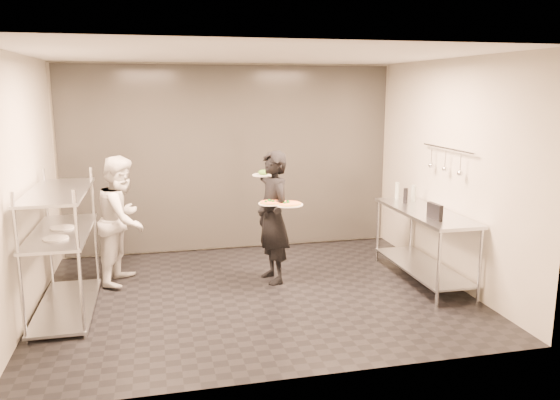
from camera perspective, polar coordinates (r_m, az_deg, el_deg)
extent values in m
cube|color=black|center=(6.68, -2.51, -9.77)|extent=(5.00, 4.00, 0.00)
cube|color=silver|center=(6.24, -2.74, 14.95)|extent=(5.00, 4.00, 0.00)
cube|color=#B8B4A5|center=(8.27, -5.17, 4.35)|extent=(5.00, 0.00, 2.80)
cube|color=#B8B4A5|center=(4.40, 2.16, -1.99)|extent=(5.00, 0.00, 2.80)
cube|color=#B8B4A5|center=(6.36, -25.36, 1.12)|extent=(0.00, 4.00, 2.80)
cube|color=#B8B4A5|center=(7.19, 17.38, 2.80)|extent=(0.00, 4.00, 2.80)
cube|color=white|center=(8.24, -5.14, 4.33)|extent=(4.90, 0.04, 2.74)
cylinder|color=silver|center=(5.76, -25.60, -6.58)|extent=(0.04, 0.04, 1.50)
cylinder|color=silver|center=(7.21, -23.05, -2.85)|extent=(0.04, 0.04, 1.50)
cylinder|color=silver|center=(5.66, -20.23, -6.44)|extent=(0.04, 0.04, 1.50)
cylinder|color=silver|center=(7.13, -18.78, -2.69)|extent=(0.04, 0.04, 1.50)
cube|color=#B4B8BF|center=(6.65, -21.36, -10.25)|extent=(0.60, 1.60, 0.03)
cube|color=#B4B8BF|center=(6.39, -21.91, -3.14)|extent=(0.60, 1.60, 0.03)
cube|color=#B4B8BF|center=(6.30, -22.22, 0.83)|extent=(0.60, 1.60, 0.03)
cylinder|color=white|center=(6.05, -22.41, -3.73)|extent=(0.26, 0.26, 0.01)
cylinder|color=white|center=(6.48, -21.80, -2.71)|extent=(0.26, 0.26, 0.01)
cylinder|color=silver|center=(6.40, 16.25, -6.95)|extent=(0.04, 0.04, 0.90)
cylinder|color=silver|center=(7.87, 10.16, -3.19)|extent=(0.04, 0.04, 0.90)
cylinder|color=silver|center=(6.66, 20.18, -6.47)|extent=(0.04, 0.04, 0.90)
cylinder|color=silver|center=(8.09, 13.55, -2.94)|extent=(0.04, 0.04, 0.90)
cube|color=#B4B8BF|center=(7.31, 14.63, -6.74)|extent=(0.57, 1.71, 0.03)
cube|color=#B4B8BF|center=(7.13, 14.92, -1.23)|extent=(0.60, 1.80, 0.04)
cylinder|color=silver|center=(7.13, 17.11, 5.17)|extent=(0.02, 1.20, 0.02)
cylinder|color=silver|center=(6.83, 18.37, 3.74)|extent=(0.01, 0.01, 0.22)
sphere|color=silver|center=(6.85, 18.30, 2.66)|extent=(0.07, 0.07, 0.07)
cylinder|color=silver|center=(7.13, 16.91, 4.13)|extent=(0.01, 0.01, 0.22)
sphere|color=silver|center=(7.15, 16.85, 3.10)|extent=(0.07, 0.07, 0.07)
cylinder|color=silver|center=(7.43, 15.57, 4.49)|extent=(0.01, 0.01, 0.22)
sphere|color=silver|center=(7.45, 15.52, 3.50)|extent=(0.07, 0.07, 0.07)
imported|color=black|center=(6.88, -0.74, -1.83)|extent=(0.51, 0.68, 1.68)
imported|color=silver|center=(7.16, -16.13, -1.99)|extent=(0.82, 0.94, 1.62)
cylinder|color=white|center=(6.63, -1.00, -0.37)|extent=(0.30, 0.30, 0.01)
cylinder|color=gold|center=(6.62, -1.00, -0.27)|extent=(0.26, 0.26, 0.02)
cylinder|color=red|center=(6.62, -1.00, -0.18)|extent=(0.23, 0.23, 0.01)
sphere|color=#135413|center=(6.62, -1.00, -0.11)|extent=(0.04, 0.04, 0.04)
cylinder|color=white|center=(6.61, 0.91, -0.50)|extent=(0.35, 0.35, 0.01)
cylinder|color=gold|center=(6.61, 0.91, -0.39)|extent=(0.31, 0.31, 0.02)
cylinder|color=red|center=(6.61, 0.91, -0.31)|extent=(0.27, 0.27, 0.01)
sphere|color=#135413|center=(6.61, 0.91, -0.24)|extent=(0.04, 0.04, 0.04)
cylinder|color=white|center=(7.10, -1.75, 2.63)|extent=(0.29, 0.29, 0.01)
ellipsoid|color=#2F6619|center=(7.10, -1.76, 2.91)|extent=(0.13, 0.13, 0.07)
cube|color=black|center=(6.66, 15.87, -1.16)|extent=(0.07, 0.27, 0.19)
cylinder|color=#909D91|center=(7.79, 12.15, 0.99)|extent=(0.06, 0.06, 0.23)
cylinder|color=#909D91|center=(7.64, 13.77, 0.68)|extent=(0.07, 0.07, 0.22)
cylinder|color=black|center=(7.51, 12.99, 0.45)|extent=(0.06, 0.06, 0.20)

